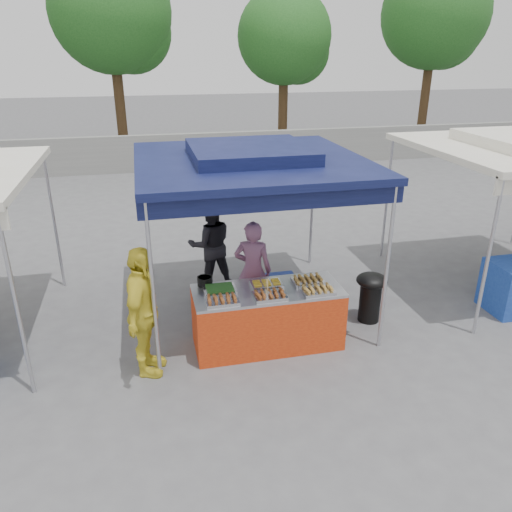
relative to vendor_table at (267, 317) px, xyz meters
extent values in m
plane|color=#575759|center=(0.00, 0.10, -0.43)|extent=(80.00, 80.00, 0.00)
cube|color=gray|center=(0.00, 11.10, 0.17)|extent=(40.00, 0.25, 1.20)
cylinder|color=#B5B5BC|center=(-1.50, -0.40, 0.72)|extent=(0.05, 0.05, 2.30)
cylinder|color=#B5B5BC|center=(1.50, -0.40, 0.72)|extent=(0.05, 0.05, 2.30)
cylinder|color=#B5B5BC|center=(-1.50, 2.60, 0.72)|extent=(0.05, 0.05, 2.30)
cylinder|color=#B5B5BC|center=(1.50, 2.60, 0.72)|extent=(0.05, 0.05, 2.30)
cube|color=#0F153E|center=(0.00, 1.10, 1.92)|extent=(3.20, 3.20, 0.10)
cube|color=#0F153E|center=(0.00, 1.10, 2.05)|extent=(1.65, 1.65, 0.18)
cube|color=#0F153E|center=(0.00, -0.40, 1.77)|extent=(3.20, 0.04, 0.25)
cylinder|color=#B5B5BC|center=(-3.00, -0.40, 0.72)|extent=(0.05, 0.05, 2.30)
cylinder|color=#B5B5BC|center=(-3.00, 2.60, 0.72)|extent=(0.05, 0.05, 2.30)
cylinder|color=#B5B5BC|center=(3.00, -0.40, 0.72)|extent=(0.05, 0.05, 2.30)
cylinder|color=#B5B5BC|center=(3.00, 2.60, 0.72)|extent=(0.05, 0.05, 2.30)
cylinder|color=#3E2B18|center=(-2.09, 13.42, 1.80)|extent=(0.36, 0.36, 4.46)
sphere|color=#235A1E|center=(-2.09, 13.42, 4.54)|extent=(4.08, 4.08, 4.08)
sphere|color=#235A1E|center=(-1.49, 13.62, 3.91)|extent=(2.80, 2.80, 2.80)
cylinder|color=#3E2B18|center=(4.01, 13.48, 1.47)|extent=(0.36, 0.36, 3.79)
sphere|color=#235A1E|center=(4.01, 13.48, 3.79)|extent=(3.46, 3.46, 3.46)
sphere|color=#235A1E|center=(4.61, 13.68, 3.25)|extent=(2.38, 2.38, 2.38)
cylinder|color=#3E2B18|center=(10.05, 13.49, 1.84)|extent=(0.36, 0.36, 4.52)
sphere|color=#235A1E|center=(10.05, 13.49, 4.61)|extent=(4.13, 4.13, 4.13)
sphere|color=#235A1E|center=(10.65, 13.69, 3.97)|extent=(2.84, 2.84, 2.84)
cube|color=#BB3310|center=(0.00, 0.00, -0.02)|extent=(2.00, 0.80, 0.81)
cube|color=#B5B5BC|center=(0.00, 0.00, 0.40)|extent=(2.00, 0.80, 0.04)
cube|color=silver|center=(-0.66, -0.24, 0.45)|extent=(0.42, 0.30, 0.05)
cube|color=brown|center=(-0.66, -0.24, 0.49)|extent=(0.35, 0.25, 0.02)
cube|color=silver|center=(-0.03, -0.24, 0.45)|extent=(0.42, 0.30, 0.05)
cube|color=brown|center=(-0.03, -0.24, 0.49)|extent=(0.35, 0.25, 0.02)
cube|color=silver|center=(0.62, -0.24, 0.45)|extent=(0.42, 0.30, 0.05)
cube|color=#A97F3A|center=(0.62, -0.24, 0.49)|extent=(0.35, 0.25, 0.02)
cube|color=silver|center=(-0.64, 0.07, 0.45)|extent=(0.42, 0.30, 0.05)
cube|color=#22541D|center=(-0.64, 0.07, 0.49)|extent=(0.35, 0.25, 0.02)
cube|color=silver|center=(0.01, 0.10, 0.45)|extent=(0.42, 0.30, 0.05)
cube|color=gold|center=(0.01, 0.10, 0.49)|extent=(0.35, 0.25, 0.02)
cube|color=silver|center=(0.59, 0.08, 0.45)|extent=(0.42, 0.30, 0.05)
cube|color=#A97F3A|center=(0.59, 0.08, 0.49)|extent=(0.35, 0.25, 0.02)
cylinder|color=black|center=(-0.80, 0.32, 0.48)|extent=(0.20, 0.20, 0.12)
cylinder|color=#B5B5BC|center=(-0.08, -0.27, 0.47)|extent=(0.08, 0.08, 0.09)
cylinder|color=black|center=(1.67, 0.30, -0.11)|extent=(0.32, 0.32, 0.62)
ellipsoid|color=black|center=(1.67, 0.30, 0.25)|extent=(0.46, 0.46, 0.21)
cube|color=#132C9D|center=(-0.35, 0.60, -0.29)|extent=(0.46, 0.32, 0.28)
cube|color=#132C9D|center=(0.36, 0.78, -0.26)|extent=(0.53, 0.37, 0.32)
cube|color=#132C9D|center=(0.36, 0.78, 0.06)|extent=(0.53, 0.37, 0.32)
imported|color=#845477|center=(-0.02, 0.81, 0.35)|extent=(0.66, 0.55, 1.54)
imported|color=black|center=(-0.49, 1.96, 0.36)|extent=(0.79, 0.64, 1.57)
imported|color=gold|center=(-1.64, -0.28, 0.43)|extent=(0.65, 1.07, 1.70)
camera|label=1|loc=(-1.49, -5.79, 3.42)|focal=35.00mm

